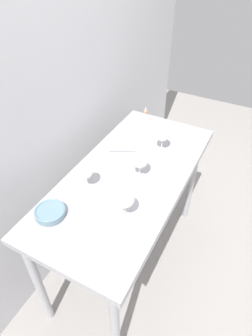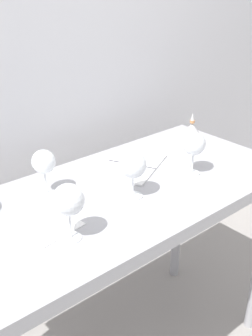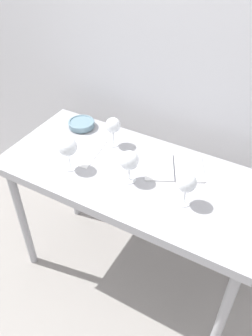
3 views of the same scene
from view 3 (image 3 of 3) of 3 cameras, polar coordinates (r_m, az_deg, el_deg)
ground_plane at (r=2.49m, az=0.92°, el=-16.43°), size 6.00×6.00×0.00m
back_wall at (r=1.98m, az=8.48°, el=16.61°), size 3.80×0.04×2.60m
steel_counter at (r=1.87m, az=1.09°, el=-3.04°), size 1.40×0.65×0.90m
wine_glass_near_left at (r=1.77m, az=-9.46°, el=3.31°), size 0.10×0.10×0.18m
wine_glass_near_center at (r=1.68m, az=0.53°, el=1.15°), size 0.10×0.10×0.17m
wine_glass_far_left at (r=1.92m, az=-2.13°, el=6.86°), size 0.09×0.09×0.17m
wine_glass_near_right at (r=1.58m, az=9.86°, el=-2.45°), size 0.09×0.09×0.17m
open_notebook at (r=1.83m, az=7.84°, el=-0.05°), size 0.36×0.32×0.01m
tasting_sheet_upper at (r=1.95m, az=-6.95°, el=2.78°), size 0.20×0.28×0.00m
tasting_bowl at (r=2.14m, az=-7.26°, el=7.16°), size 0.16×0.16×0.04m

